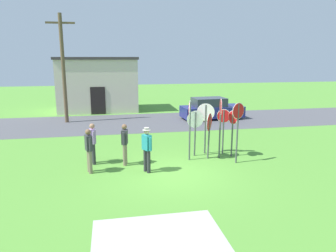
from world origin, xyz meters
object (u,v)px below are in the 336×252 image
Objects in this scene: stop_sign_far_back at (206,119)px; stop_sign_center_cluster at (195,125)px; person_with_sunhat at (125,142)px; utility_pole at (63,67)px; person_in_dark_shirt at (89,148)px; stop_sign_leaning_right at (238,123)px; stop_sign_rear_right at (220,118)px; stop_sign_rear_left at (233,126)px; parked_car_on_street at (211,109)px; stop_sign_tallest at (223,124)px; person_holding_notes at (93,141)px; stop_sign_leaning_left at (190,119)px; person_near_signs at (147,147)px; stop_sign_nearest at (209,128)px.

stop_sign_center_cluster is at bearing -152.09° from stop_sign_far_back.
stop_sign_far_back is 3.81m from person_with_sunhat.
stop_sign_far_back is (7.04, -8.51, -2.11)m from utility_pole.
stop_sign_leaning_right is at bearing 0.36° from person_in_dark_shirt.
stop_sign_rear_right is at bearing -23.73° from stop_sign_center_cluster.
stop_sign_leaning_right reaches higher than stop_sign_rear_left.
utility_pole reaches higher than parked_car_on_street.
utility_pole is at bearing 131.98° from stop_sign_tallest.
stop_sign_tallest reaches higher than person_holding_notes.
stop_sign_rear_left reaches higher than stop_sign_center_cluster.
stop_sign_center_cluster is at bearing 52.99° from stop_sign_leaning_left.
stop_sign_leaning_left is 2.01m from stop_sign_rear_left.
stop_sign_leaning_left is 1.25× the size of stop_sign_rear_left.
person_in_dark_shirt is (-5.80, -1.36, -0.41)m from stop_sign_tallest.
person_near_signs is (-2.32, -1.60, -0.40)m from stop_sign_center_cluster.
person_with_sunhat is at bearing -177.52° from stop_sign_rear_right.
stop_sign_leaning_left is (6.11, -9.30, -1.93)m from utility_pole.
stop_sign_leaning_right reaches higher than person_holding_notes.
stop_sign_center_cluster reaches higher than parked_car_on_street.
utility_pole is 2.79× the size of stop_sign_leaning_right.
stop_sign_nearest is 0.78× the size of stop_sign_leaning_left.
stop_sign_rear_right is at bearing 4.26° from stop_sign_nearest.
stop_sign_nearest is at bearing -43.91° from stop_sign_center_cluster.
stop_sign_rear_right is 5.40m from person_holding_notes.
person_holding_notes is (-7.81, -8.39, 0.26)m from parked_car_on_street.
stop_sign_nearest is at bearing -175.74° from stop_sign_rear_right.
stop_sign_nearest is 1.18× the size of person_in_dark_shirt.
stop_sign_nearest is 0.63m from stop_sign_rear_right.
stop_sign_leaning_left reaches higher than parked_car_on_street.
person_holding_notes is at bearing -176.88° from stop_sign_center_cluster.
stop_sign_tallest is 4.06m from person_near_signs.
person_holding_notes is (-4.85, 0.23, -0.41)m from stop_sign_nearest.
utility_pole is 3.06× the size of stop_sign_far_back.
stop_sign_rear_left is at bearing 80.70° from stop_sign_leaning_right.
parked_car_on_street is at bearing 59.38° from person_near_signs.
stop_sign_leaning_left is at bearing -177.96° from stop_sign_nearest.
parked_car_on_street is at bearing 47.03° from person_holding_notes.
parked_car_on_street is 10.94m from person_with_sunhat.
stop_sign_leaning_right is 3.84m from person_near_signs.
person_with_sunhat is at bearing -70.16° from utility_pole.
stop_sign_leaning_right is 5.93m from person_holding_notes.
stop_sign_nearest is 0.97× the size of stop_sign_tallest.
stop_sign_center_cluster is (-1.58, 0.35, 0.03)m from stop_sign_rear_left.
stop_sign_leaning_left is at bearing -56.70° from utility_pole.
stop_sign_center_cluster is 1.00× the size of stop_sign_tallest.
stop_sign_center_cluster is at bearing 136.09° from stop_sign_nearest.
stop_sign_rear_left reaches higher than person_holding_notes.
stop_sign_far_back is 1.36× the size of person_in_dark_shirt.
person_holding_notes is (-3.98, 0.26, -0.81)m from stop_sign_leaning_left.
stop_sign_rear_left is 1.62m from stop_sign_center_cluster.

